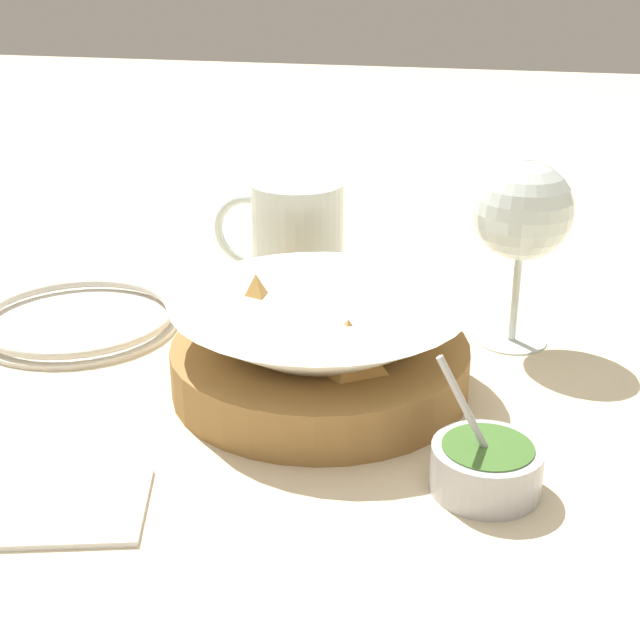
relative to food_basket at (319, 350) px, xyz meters
The scene contains 7 objects.
ground_plane 0.06m from the food_basket, 56.97° to the left, with size 4.00×4.00×0.00m, color beige.
food_basket is the anchor object (origin of this frame).
sauce_cup 0.18m from the food_basket, 140.05° to the left, with size 0.07×0.07×0.09m.
wine_glass 0.21m from the food_basket, 139.30° to the right, with size 0.09×0.09×0.16m.
beer_mug 0.23m from the food_basket, 70.83° to the right, with size 0.14×0.09×0.11m.
side_plate 0.26m from the food_basket, 15.37° to the right, with size 0.19×0.19×0.01m.
napkin 0.25m from the food_basket, 56.54° to the left, with size 0.15×0.12×0.01m.
Camera 1 is at (-0.17, 0.59, 0.34)m, focal length 50.00 mm.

